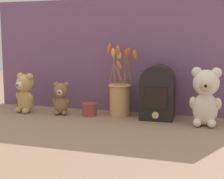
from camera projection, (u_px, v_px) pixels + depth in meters
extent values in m
plane|color=#8E7056|center=(111.00, 118.00, 1.64)|extent=(4.00, 4.00, 0.00)
cube|color=#704C70|center=(121.00, 56.00, 1.76)|extent=(1.42, 0.02, 0.58)
ellipsoid|color=beige|center=(205.00, 109.00, 1.49)|extent=(0.11, 0.09, 0.15)
sphere|color=beige|center=(206.00, 83.00, 1.47)|extent=(0.11, 0.11, 0.11)
sphere|color=#D1B289|center=(206.00, 86.00, 1.43)|extent=(0.05, 0.05, 0.05)
sphere|color=black|center=(206.00, 86.00, 1.41)|extent=(0.02, 0.02, 0.02)
sphere|color=beige|center=(216.00, 73.00, 1.45)|extent=(0.05, 0.05, 0.05)
sphere|color=beige|center=(197.00, 72.00, 1.48)|extent=(0.05, 0.05, 0.05)
ellipsoid|color=beige|center=(218.00, 104.00, 1.46)|extent=(0.03, 0.05, 0.07)
ellipsoid|color=beige|center=(193.00, 103.00, 1.49)|extent=(0.03, 0.05, 0.07)
ellipsoid|color=beige|center=(212.00, 123.00, 1.46)|extent=(0.04, 0.06, 0.04)
ellipsoid|color=beige|center=(197.00, 122.00, 1.47)|extent=(0.04, 0.06, 0.04)
ellipsoid|color=tan|center=(26.00, 101.00, 1.76)|extent=(0.10, 0.09, 0.12)
sphere|color=tan|center=(25.00, 83.00, 1.75)|extent=(0.09, 0.09, 0.09)
sphere|color=beige|center=(20.00, 85.00, 1.72)|extent=(0.04, 0.04, 0.04)
sphere|color=black|center=(18.00, 85.00, 1.70)|extent=(0.01, 0.01, 0.01)
sphere|color=tan|center=(30.00, 77.00, 1.73)|extent=(0.04, 0.04, 0.04)
sphere|color=tan|center=(20.00, 76.00, 1.76)|extent=(0.04, 0.04, 0.04)
ellipsoid|color=tan|center=(31.00, 98.00, 1.73)|extent=(0.03, 0.04, 0.05)
ellipsoid|color=tan|center=(19.00, 97.00, 1.77)|extent=(0.03, 0.04, 0.05)
ellipsoid|color=tan|center=(26.00, 111.00, 1.73)|extent=(0.04, 0.05, 0.03)
ellipsoid|color=tan|center=(19.00, 110.00, 1.76)|extent=(0.04, 0.05, 0.03)
ellipsoid|color=olive|center=(61.00, 105.00, 1.72)|extent=(0.08, 0.07, 0.09)
sphere|color=olive|center=(61.00, 90.00, 1.70)|extent=(0.07, 0.07, 0.07)
sphere|color=#D1B289|center=(60.00, 92.00, 1.68)|extent=(0.03, 0.03, 0.03)
sphere|color=black|center=(59.00, 92.00, 1.66)|extent=(0.01, 0.01, 0.01)
sphere|color=olive|center=(66.00, 85.00, 1.70)|extent=(0.03, 0.03, 0.03)
sphere|color=olive|center=(56.00, 85.00, 1.70)|extent=(0.03, 0.03, 0.03)
ellipsoid|color=olive|center=(68.00, 102.00, 1.70)|extent=(0.03, 0.04, 0.04)
ellipsoid|color=olive|center=(55.00, 102.00, 1.71)|extent=(0.03, 0.04, 0.04)
ellipsoid|color=olive|center=(65.00, 113.00, 1.70)|extent=(0.03, 0.04, 0.02)
ellipsoid|color=olive|center=(57.00, 113.00, 1.70)|extent=(0.03, 0.04, 0.02)
cylinder|color=tan|center=(120.00, 100.00, 1.69)|extent=(0.10, 0.10, 0.16)
torus|color=tan|center=(120.00, 85.00, 1.68)|extent=(0.11, 0.11, 0.01)
cylinder|color=#9E7542|center=(115.00, 69.00, 1.65)|extent=(0.02, 0.02, 0.15)
ellipsoid|color=gold|center=(113.00, 53.00, 1.63)|extent=(0.03, 0.03, 0.05)
cylinder|color=#9E7542|center=(125.00, 69.00, 1.66)|extent=(0.01, 0.02, 0.15)
ellipsoid|color=#C65B28|center=(126.00, 54.00, 1.64)|extent=(0.02, 0.02, 0.05)
cylinder|color=#9E7542|center=(119.00, 68.00, 1.64)|extent=(0.03, 0.01, 0.17)
ellipsoid|color=#C65B28|center=(118.00, 50.00, 1.61)|extent=(0.02, 0.02, 0.05)
cylinder|color=#9E7542|center=(120.00, 75.00, 1.63)|extent=(0.05, 0.02, 0.10)
ellipsoid|color=#C65B28|center=(119.00, 65.00, 1.60)|extent=(0.04, 0.02, 0.04)
cylinder|color=#9E7542|center=(126.00, 69.00, 1.69)|extent=(0.03, 0.02, 0.15)
ellipsoid|color=#C65B28|center=(128.00, 54.00, 1.69)|extent=(0.04, 0.04, 0.07)
cylinder|color=#9E7542|center=(119.00, 70.00, 1.64)|extent=(0.01, 0.01, 0.14)
ellipsoid|color=gold|center=(119.00, 55.00, 1.63)|extent=(0.03, 0.02, 0.04)
cylinder|color=#9E7542|center=(113.00, 66.00, 1.69)|extent=(0.03, 0.05, 0.17)
ellipsoid|color=#C65B28|center=(109.00, 49.00, 1.70)|extent=(0.03, 0.04, 0.06)
cylinder|color=#9E7542|center=(129.00, 70.00, 1.64)|extent=(0.01, 0.06, 0.15)
ellipsoid|color=orange|center=(135.00, 55.00, 1.62)|extent=(0.02, 0.04, 0.05)
cube|color=black|center=(158.00, 100.00, 1.61)|extent=(0.16, 0.13, 0.18)
cylinder|color=black|center=(158.00, 82.00, 1.60)|extent=(0.16, 0.13, 0.16)
cube|color=black|center=(156.00, 98.00, 1.54)|extent=(0.10, 0.01, 0.10)
cylinder|color=#D6BC7A|center=(155.00, 115.00, 1.55)|extent=(0.03, 0.01, 0.03)
cylinder|color=#993D33|center=(89.00, 111.00, 1.69)|extent=(0.07, 0.07, 0.05)
cylinder|color=#993D33|center=(89.00, 104.00, 1.68)|extent=(0.08, 0.08, 0.01)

